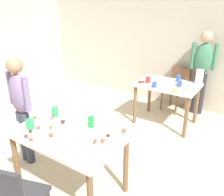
{
  "coord_description": "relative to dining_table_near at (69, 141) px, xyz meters",
  "views": [
    {
      "loc": [
        1.62,
        -1.52,
        2.04
      ],
      "look_at": [
        0.06,
        0.82,
        0.9
      ],
      "focal_mm": 37.85,
      "sensor_mm": 36.0,
      "label": 1
    }
  ],
  "objects": [
    {
      "name": "ground_plane",
      "position": [
        -0.02,
        -0.04,
        -0.65
      ],
      "size": [
        6.4,
        6.4,
        0.0
      ],
      "primitive_type": "plane",
      "color": "beige"
    },
    {
      "name": "wall_back",
      "position": [
        -0.02,
        3.16,
        0.65
      ],
      "size": [
        6.4,
        0.1,
        2.6
      ],
      "primitive_type": "cube",
      "color": "#BCB2A3",
      "rests_on": "ground_plane"
    },
    {
      "name": "dining_table_near",
      "position": [
        0.0,
        0.0,
        0.0
      ],
      "size": [
        1.2,
        0.75,
        0.75
      ],
      "color": "silver",
      "rests_on": "ground_plane"
    },
    {
      "name": "dining_table_far",
      "position": [
        0.28,
        2.16,
        -0.01
      ],
      "size": [
        1.03,
        0.72,
        0.75
      ],
      "color": "white",
      "rests_on": "ground_plane"
    },
    {
      "name": "chair_far_table",
      "position": [
        0.22,
        2.87,
        -0.15
      ],
      "size": [
        0.48,
        0.48,
        0.87
      ],
      "color": "brown",
      "rests_on": "ground_plane"
    },
    {
      "name": "person_girl_near",
      "position": [
        -0.88,
        0.08,
        0.21
      ],
      "size": [
        0.46,
        0.24,
        1.44
      ],
      "color": "#383D4C",
      "rests_on": "ground_plane"
    },
    {
      "name": "person_adult_far",
      "position": [
        0.64,
        2.92,
        0.31
      ],
      "size": [
        0.45,
        0.26,
        1.59
      ],
      "color": "#28282D",
      "rests_on": "ground_plane"
    },
    {
      "name": "mixing_bowl",
      "position": [
        0.43,
        -0.2,
        0.14
      ],
      "size": [
        0.19,
        0.19,
        0.08
      ],
      "primitive_type": "cylinder",
      "color": "white",
      "rests_on": "dining_table_near"
    },
    {
      "name": "soda_can",
      "position": [
        0.12,
        0.24,
        0.16
      ],
      "size": [
        0.07,
        0.07,
        0.12
      ],
      "primitive_type": "cylinder",
      "color": "#198438",
      "rests_on": "dining_table_near"
    },
    {
      "name": "fork_near",
      "position": [
        -0.04,
        0.18,
        0.11
      ],
      "size": [
        0.17,
        0.02,
        0.01
      ],
      "primitive_type": "cube",
      "color": "silver",
      "rests_on": "dining_table_near"
    },
    {
      "name": "cup_near_0",
      "position": [
        -0.41,
        -0.16,
        0.16
      ],
      "size": [
        0.09,
        0.09,
        0.11
      ],
      "primitive_type": "cylinder",
      "color": "green",
      "rests_on": "dining_table_near"
    },
    {
      "name": "cup_near_1",
      "position": [
        -0.46,
        -0.31,
        0.16
      ],
      "size": [
        0.09,
        0.09,
        0.12
      ],
      "primitive_type": "cylinder",
      "color": "white",
      "rests_on": "dining_table_near"
    },
    {
      "name": "cup_near_2",
      "position": [
        -0.41,
        0.22,
        0.16
      ],
      "size": [
        0.08,
        0.08,
        0.12
      ],
      "primitive_type": "cylinder",
      "color": "green",
      "rests_on": "dining_table_near"
    },
    {
      "name": "cake_ball_0",
      "position": [
        0.4,
        0.17,
        0.12
      ],
      "size": [
        0.04,
        0.04,
        0.04
      ],
      "primitive_type": "sphere",
      "color": "#3D2319",
      "rests_on": "dining_table_near"
    },
    {
      "name": "cake_ball_1",
      "position": [
        0.37,
        -0.05,
        0.12
      ],
      "size": [
        0.04,
        0.04,
        0.04
      ],
      "primitive_type": "sphere",
      "color": "brown",
      "rests_on": "dining_table_near"
    },
    {
      "name": "cake_ball_2",
      "position": [
        -0.39,
        0.14,
        0.13
      ],
      "size": [
        0.04,
        0.04,
        0.04
      ],
      "primitive_type": "sphere",
      "color": "brown",
      "rests_on": "dining_table_near"
    },
    {
      "name": "cake_ball_3",
      "position": [
        -0.2,
        0.13,
        0.13
      ],
      "size": [
        0.05,
        0.05,
        0.05
      ],
      "primitive_type": "sphere",
      "color": "#3D2319",
      "rests_on": "dining_table_near"
    },
    {
      "name": "cake_ball_4",
      "position": [
        -0.22,
        -0.03,
        0.12
      ],
      "size": [
        0.04,
        0.04,
        0.04
      ],
      "primitive_type": "sphere",
      "color": "brown",
      "rests_on": "dining_table_near"
    },
    {
      "name": "cake_ball_5",
      "position": [
        -0.34,
        -0.22,
        0.12
      ],
      "size": [
        0.04,
        0.04,
        0.04
      ],
      "primitive_type": "sphere",
      "color": "#3D2319",
      "rests_on": "dining_table_near"
    },
    {
      "name": "cake_ball_6",
      "position": [
        -0.2,
        -0.32,
        0.12
      ],
      "size": [
        0.04,
        0.04,
        0.04
      ],
      "primitive_type": "sphere",
      "color": "brown",
      "rests_on": "dining_table_near"
    },
    {
      "name": "cake_ball_7",
      "position": [
        -0.1,
        -0.15,
        0.13
      ],
      "size": [
        0.05,
        0.05,
        0.05
      ],
      "primitive_type": "sphere",
      "color": "brown",
      "rests_on": "dining_table_near"
    },
    {
      "name": "cake_ball_8",
      "position": [
        -0.29,
        -0.31,
        0.12
      ],
      "size": [
        0.04,
        0.04,
        0.04
      ],
      "primitive_type": "sphere",
      "color": "brown",
      "rests_on": "dining_table_near"
    },
    {
      "name": "cake_ball_9",
      "position": [
        0.49,
        0.34,
        0.13
      ],
      "size": [
        0.05,
        0.05,
        0.05
      ],
      "primitive_type": "sphere",
      "color": "brown",
      "rests_on": "dining_table_near"
    },
    {
      "name": "cake_ball_10",
      "position": [
        -0.33,
        -0.12,
        0.13
      ],
      "size": [
        0.04,
        0.04,
        0.04
      ],
      "primitive_type": "sphere",
      "color": "brown",
      "rests_on": "dining_table_near"
    },
    {
      "name": "cake_ball_11",
      "position": [
        0.41,
        0.06,
        0.13
      ],
      "size": [
        0.05,
        0.05,
        0.05
      ],
      "primitive_type": "sphere",
      "color": "brown",
      "rests_on": "dining_table_near"
    },
    {
      "name": "cake_ball_12",
      "position": [
        -0.55,
        0.02,
        0.13
      ],
      "size": [
        0.05,
        0.05,
        0.05
      ],
      "primitive_type": "sphere",
      "color": "brown",
      "rests_on": "dining_table_near"
    },
    {
      "name": "cake_ball_13",
      "position": [
        0.35,
        0.02,
        0.12
      ],
      "size": [
        0.04,
        0.04,
        0.04
      ],
      "primitive_type": "sphere",
      "color": "brown",
      "rests_on": "dining_table_near"
    },
    {
      "name": "pitcher_far",
      "position": [
        0.72,
        2.45,
        0.23
      ],
      "size": [
        0.13,
        0.13,
        0.25
      ],
      "primitive_type": "cylinder",
      "color": "white",
      "rests_on": "dining_table_far"
    },
    {
      "name": "cup_far_0",
      "position": [
        0.49,
        2.13,
        0.15
      ],
      "size": [
        0.08,
        0.08,
        0.1
      ],
      "primitive_type": "cylinder",
      "color": "#3351B2",
      "rests_on": "dining_table_far"
    },
    {
      "name": "cup_far_1",
      "position": [
        0.39,
        2.37,
        0.16
      ],
      "size": [
        0.08,
        0.08,
        0.11
      ],
      "primitive_type": "cylinder",
      "color": "#3351B2",
      "rests_on": "dining_table_far"
    },
    {
      "name": "cup_far_2",
      "position": [
        -0.03,
        2.03,
        0.16
      ],
      "size": [
        0.09,
        0.09,
        0.11
      ],
      "primitive_type": "cylinder",
      "color": "red",
      "rests_on": "dining_table_far"
    },
    {
      "name": "cup_far_3",
      "position": [
        0.16,
        1.86,
        0.15
      ],
      "size": [
        0.08,
        0.08,
        0.09
      ],
      "primitive_type": "cylinder",
      "color": "#3351B2",
      "rests_on": "dining_table_far"
    },
    {
      "name": "donut_far_0",
      "position": [
        0.47,
        2.23,
        0.12
      ],
      "size": [
        0.14,
        0.14,
        0.04
      ],
      "primitive_type": "torus",
      "color": "white",
      "rests_on": "dining_table_far"
    },
    {
      "name": "donut_far_1",
      "position": [
        0.62,
        2.09,
        0.12
      ],
      "size": [
        0.12,
        0.12,
        0.03
      ],
      "primitive_type": "torus",
      "color": "pink",
      "rests_on": "dining_table_far"
    },
    {
      "name": "donut_far_2",
      "position": [
        -0.12,
        1.95,
        0.12
      ],
      "size": [
        0.11,
        0.11,
        0.03
      ],
      "primitive_type": "torus",
      "color": "brown",
      "rests_on": "dining_table_far"
    },
    {
      "name": "donut_far_3",
      "position": [
        0.51,
        1.86,
        0.12
      ],
      "size": [
        0.1,
        0.1,
        0.03
      ],
      "primitive_type": "torus",
      "color": "gold",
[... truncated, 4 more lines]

